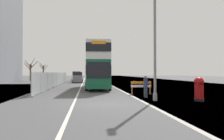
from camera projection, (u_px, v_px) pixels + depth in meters
name	position (u px, v px, depth m)	size (l,w,h in m)	color
ground	(114.00, 104.00, 13.06)	(140.00, 280.00, 0.10)	#4C4C4F
double_decker_bus	(98.00, 66.00, 25.81)	(3.10, 11.52, 5.21)	#145638
lamppost_foreground	(155.00, 43.00, 14.35)	(0.29, 0.70, 8.43)	gray
red_pillar_postbox	(199.00, 88.00, 14.07)	(0.66, 0.66, 1.62)	black
roadworks_barrier	(141.00, 86.00, 18.44)	(1.83, 0.52, 1.16)	orange
construction_site_fence	(56.00, 80.00, 29.77)	(0.44, 27.40, 2.00)	#A8AAAD
car_oncoming_near	(78.00, 78.00, 40.76)	(1.93, 4.04, 2.09)	slate
car_receding_mid	(77.00, 77.00, 47.91)	(2.02, 4.08, 2.24)	silver
bare_tree_far_verge_near	(30.00, 70.00, 49.00)	(3.01, 2.94, 5.45)	#4C3D2D
bare_tree_far_verge_mid	(43.00, 71.00, 62.67)	(2.74, 2.52, 5.11)	#4C3D2D
pedestrian_at_kerb	(146.00, 86.00, 16.13)	(0.34, 0.34, 1.70)	#2D3342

